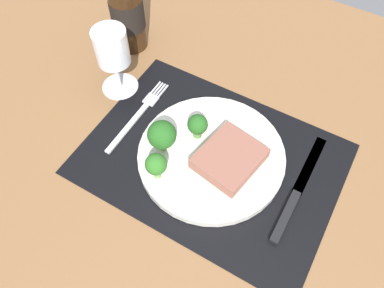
% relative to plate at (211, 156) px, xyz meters
% --- Properties ---
extents(ground_plane, '(1.40, 1.10, 0.03)m').
position_rel_plate_xyz_m(ground_plane, '(0.00, 0.00, -0.03)').
color(ground_plane, brown).
extents(placemat, '(0.44, 0.32, 0.00)m').
position_rel_plate_xyz_m(placemat, '(0.00, 0.00, -0.01)').
color(placemat, black).
rests_on(placemat, ground_plane).
extents(plate, '(0.26, 0.26, 0.02)m').
position_rel_plate_xyz_m(plate, '(0.00, 0.00, 0.00)').
color(plate, silver).
rests_on(plate, placemat).
extents(steak, '(0.11, 0.12, 0.02)m').
position_rel_plate_xyz_m(steak, '(0.03, 0.00, 0.02)').
color(steak, '#8C5647').
rests_on(steak, plate).
extents(broccoli_near_steak, '(0.04, 0.04, 0.05)m').
position_rel_plate_xyz_m(broccoli_near_steak, '(-0.04, 0.02, 0.04)').
color(broccoli_near_steak, '#5B8942').
rests_on(broccoli_near_steak, plate).
extents(broccoli_center, '(0.04, 0.04, 0.06)m').
position_rel_plate_xyz_m(broccoli_center, '(-0.06, -0.08, 0.04)').
color(broccoli_center, '#6B994C').
rests_on(broccoli_center, plate).
extents(broccoli_near_fork, '(0.05, 0.05, 0.07)m').
position_rel_plate_xyz_m(broccoli_near_fork, '(-0.08, -0.03, 0.05)').
color(broccoli_near_fork, '#6B994C').
rests_on(broccoli_near_fork, plate).
extents(fork, '(0.02, 0.19, 0.01)m').
position_rel_plate_xyz_m(fork, '(-0.17, 0.01, -0.01)').
color(fork, silver).
rests_on(fork, placemat).
extents(knife, '(0.02, 0.23, 0.01)m').
position_rel_plate_xyz_m(knife, '(0.16, 0.01, -0.00)').
color(knife, black).
rests_on(knife, placemat).
extents(wine_bottle, '(0.07, 0.07, 0.27)m').
position_rel_plate_xyz_m(wine_bottle, '(-0.29, 0.18, 0.08)').
color(wine_bottle, '#331E0F').
rests_on(wine_bottle, ground_plane).
extents(wine_glass, '(0.07, 0.07, 0.14)m').
position_rel_plate_xyz_m(wine_glass, '(-0.24, 0.06, 0.08)').
color(wine_glass, silver).
rests_on(wine_glass, ground_plane).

